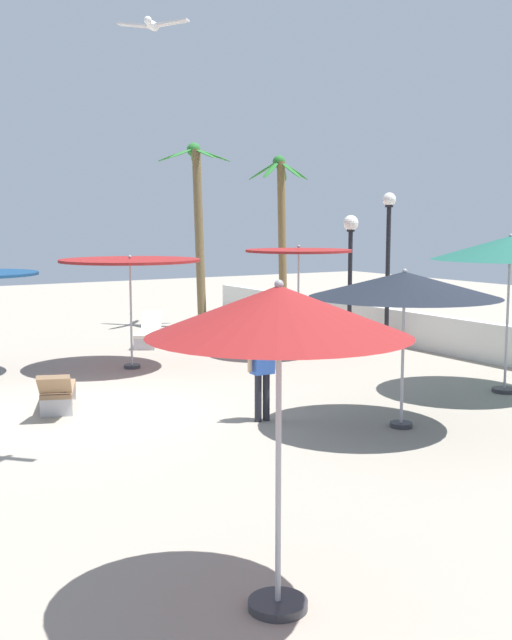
% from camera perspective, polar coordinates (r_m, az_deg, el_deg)
% --- Properties ---
extents(ground_plane, '(56.00, 56.00, 0.00)m').
position_cam_1_polar(ground_plane, '(14.33, -11.76, -6.46)').
color(ground_plane, '#9E9384').
extents(boundary_wall, '(25.20, 0.30, 0.95)m').
position_cam_1_polar(boundary_wall, '(19.63, 15.94, -1.46)').
color(boundary_wall, silver).
rests_on(boundary_wall, ground_plane).
extents(patio_umbrella_0, '(2.67, 2.67, 2.77)m').
position_cam_1_polar(patio_umbrella_0, '(19.50, 3.15, 4.83)').
color(patio_umbrella_0, '#333338').
rests_on(patio_umbrella_0, ground_plane).
extents(patio_umbrella_1, '(2.25, 2.25, 2.89)m').
position_cam_1_polar(patio_umbrella_1, '(6.46, 1.70, 0.41)').
color(patio_umbrella_1, '#333338').
rests_on(patio_umbrella_1, ground_plane).
extents(patio_umbrella_2, '(3.10, 3.10, 2.61)m').
position_cam_1_polar(patio_umbrella_2, '(12.70, 10.86, 2.55)').
color(patio_umbrella_2, '#333338').
rests_on(patio_umbrella_2, ground_plane).
extents(patio_umbrella_4, '(3.18, 3.18, 2.60)m').
position_cam_1_polar(patio_umbrella_4, '(17.82, -9.25, 4.16)').
color(patio_umbrella_4, '#333338').
rests_on(patio_umbrella_4, ground_plane).
extents(patio_umbrella_5, '(3.05, 3.05, 3.13)m').
position_cam_1_polar(patio_umbrella_5, '(15.84, 18.19, 5.01)').
color(patio_umbrella_5, '#333338').
rests_on(patio_umbrella_5, ground_plane).
extents(palm_tree_0, '(1.75, 1.87, 5.35)m').
position_cam_1_polar(palm_tree_0, '(23.95, 1.89, 7.08)').
color(palm_tree_0, brown).
rests_on(palm_tree_0, ground_plane).
extents(palm_tree_1, '(2.40, 2.40, 5.81)m').
position_cam_1_polar(palm_tree_1, '(24.69, -4.30, 7.69)').
color(palm_tree_1, brown).
rests_on(palm_tree_1, ground_plane).
extents(lamp_post_0, '(0.42, 0.42, 3.52)m').
position_cam_1_polar(lamp_post_0, '(21.32, 6.94, 4.54)').
color(lamp_post_0, black).
rests_on(lamp_post_0, ground_plane).
extents(lamp_post_1, '(0.36, 0.36, 4.11)m').
position_cam_1_polar(lamp_post_1, '(20.93, 9.68, 4.77)').
color(lamp_post_1, black).
rests_on(lamp_post_1, ground_plane).
extents(lounge_chair_0, '(1.89, 1.46, 0.84)m').
position_cam_1_polar(lounge_chair_0, '(21.36, -7.89, -0.78)').
color(lounge_chair_0, '#B7B7BC').
rests_on(lounge_chair_0, ground_plane).
extents(lounge_chair_1, '(1.95, 1.18, 0.83)m').
position_cam_1_polar(lounge_chair_1, '(14.29, -14.39, -4.95)').
color(lounge_chair_1, '#B7B7BC').
rests_on(lounge_chair_1, ground_plane).
extents(guest_0, '(0.24, 0.56, 1.61)m').
position_cam_1_polar(guest_0, '(13.05, 0.46, -3.29)').
color(guest_0, '#26262D').
rests_on(guest_0, ground_plane).
extents(seagull_1, '(0.80, 0.78, 0.14)m').
position_cam_1_polar(seagull_1, '(10.95, -7.64, 20.72)').
color(seagull_1, white).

